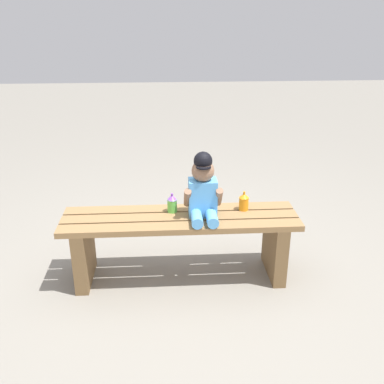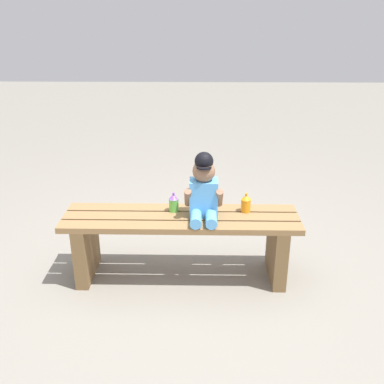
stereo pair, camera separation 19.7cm
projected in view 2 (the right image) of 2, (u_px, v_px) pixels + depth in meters
The scene contains 5 objects.
ground_plane at pixel (182, 275), 2.90m from camera, with size 16.00×16.00×0.00m, color gray.
park_bench at pixel (181, 236), 2.78m from camera, with size 1.45×0.37×0.43m.
child_figure at pixel (204, 190), 2.66m from camera, with size 0.23×0.27×0.40m.
sippy_cup_left at pixel (174, 202), 2.77m from camera, with size 0.06×0.06×0.12m.
sippy_cup_right at pixel (246, 203), 2.76m from camera, with size 0.06×0.06×0.12m.
Camera 2 is at (0.11, -2.46, 1.62)m, focal length 41.60 mm.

